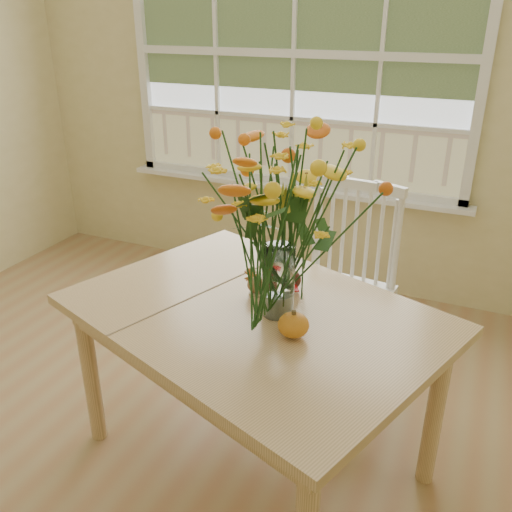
% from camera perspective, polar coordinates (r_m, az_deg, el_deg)
% --- Properties ---
extents(floor, '(4.00, 4.50, 0.01)m').
position_cam_1_polar(floor, '(2.48, -16.84, -23.36)').
color(floor, '#AA7D52').
rests_on(floor, ground).
extents(wall_back, '(4.00, 0.02, 2.70)m').
position_cam_1_polar(wall_back, '(3.67, 4.11, 17.42)').
color(wall_back, beige).
rests_on(wall_back, floor).
extents(window, '(2.42, 0.12, 1.74)m').
position_cam_1_polar(window, '(3.62, 3.98, 20.21)').
color(window, silver).
rests_on(window, wall_back).
extents(dining_table, '(1.64, 1.40, 0.74)m').
position_cam_1_polar(dining_table, '(2.14, -0.22, -7.81)').
color(dining_table, tan).
rests_on(dining_table, floor).
extents(windsor_chair, '(0.51, 0.49, 1.02)m').
position_cam_1_polar(windsor_chair, '(2.77, 9.38, -2.11)').
color(windsor_chair, white).
rests_on(windsor_chair, floor).
extents(flower_vase, '(0.57, 0.57, 0.68)m').
position_cam_1_polar(flower_vase, '(1.90, 2.52, 4.70)').
color(flower_vase, white).
rests_on(flower_vase, dining_table).
extents(pumpkin, '(0.11, 0.11, 0.09)m').
position_cam_1_polar(pumpkin, '(1.92, 3.96, -7.37)').
color(pumpkin, orange).
rests_on(pumpkin, dining_table).
extents(turkey_figurine, '(0.08, 0.06, 0.10)m').
position_cam_1_polar(turkey_figurine, '(2.19, 0.04, -3.15)').
color(turkey_figurine, '#CCB78C').
rests_on(turkey_figurine, dining_table).
extents(dark_gourd, '(0.13, 0.12, 0.08)m').
position_cam_1_polar(dark_gourd, '(2.23, 3.62, -2.59)').
color(dark_gourd, '#38160F').
rests_on(dark_gourd, dining_table).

